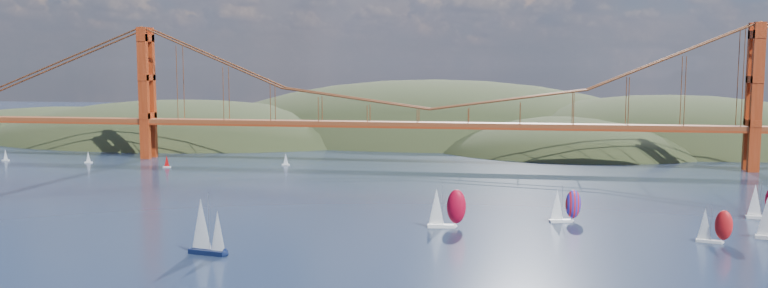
% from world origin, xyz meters
% --- Properties ---
extents(headlands, '(725.00, 225.00, 96.00)m').
position_xyz_m(headlands, '(44.95, 278.29, -12.46)').
color(headlands, black).
rests_on(headlands, ground).
extents(bridge, '(552.00, 12.00, 55.00)m').
position_xyz_m(bridge, '(-1.75, 180.00, 32.23)').
color(bridge, brown).
rests_on(bridge, ground).
extents(sloop_navy, '(8.78, 5.52, 13.12)m').
position_xyz_m(sloop_navy, '(-32.02, 30.74, 5.79)').
color(sloop_navy, black).
rests_on(sloop_navy, ground).
extents(racer_0, '(9.50, 4.20, 10.77)m').
position_xyz_m(racer_0, '(15.59, 64.51, 5.09)').
color(racer_0, white).
rests_on(racer_0, ground).
extents(racer_1, '(7.69, 4.38, 8.62)m').
position_xyz_m(racer_1, '(75.90, 58.54, 4.07)').
color(racer_1, silver).
rests_on(racer_1, ground).
extents(racer_3, '(8.79, 3.70, 10.01)m').
position_xyz_m(racer_3, '(95.73, 88.25, 4.73)').
color(racer_3, silver).
rests_on(racer_3, ground).
extents(racer_rwb, '(8.32, 4.90, 9.32)m').
position_xyz_m(racer_rwb, '(44.72, 75.82, 4.41)').
color(racer_rwb, white).
rests_on(racer_rwb, ground).
extents(distant_boat_0, '(3.00, 2.00, 4.70)m').
position_xyz_m(distant_boat_0, '(-174.01, 161.38, 2.41)').
color(distant_boat_0, silver).
rests_on(distant_boat_0, ground).
extents(distant_boat_1, '(3.00, 2.00, 4.70)m').
position_xyz_m(distant_boat_1, '(-136.54, 160.65, 2.41)').
color(distant_boat_1, silver).
rests_on(distant_boat_1, ground).
extents(distant_boat_2, '(3.00, 2.00, 4.70)m').
position_xyz_m(distant_boat_2, '(-99.38, 153.42, 2.41)').
color(distant_boat_2, silver).
rests_on(distant_boat_2, ground).
extents(distant_boat_3, '(3.00, 2.00, 4.70)m').
position_xyz_m(distant_boat_3, '(-55.81, 166.75, 2.41)').
color(distant_boat_3, silver).
rests_on(distant_boat_3, ground).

